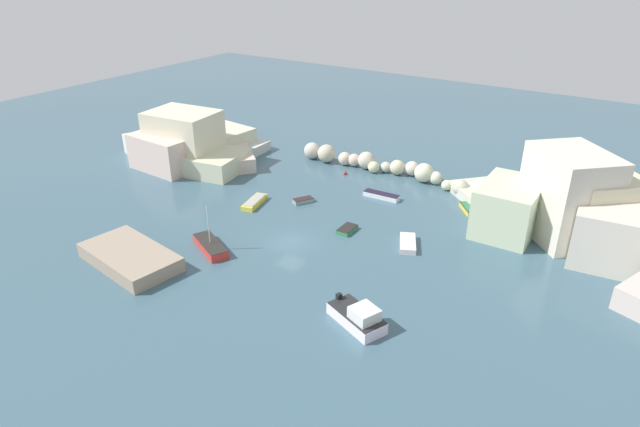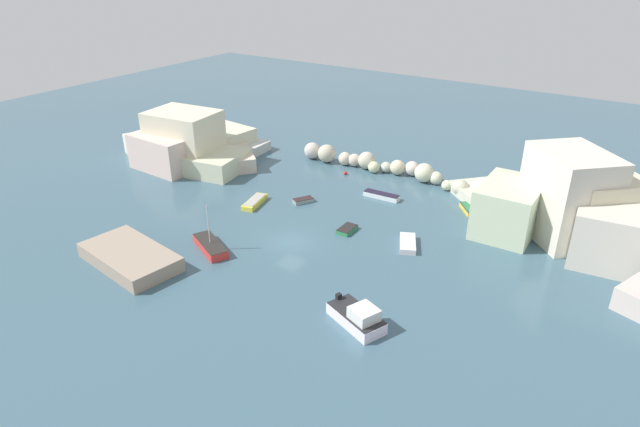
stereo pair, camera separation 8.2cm
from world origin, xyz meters
The scene contains 14 objects.
cove_water centered at (0.00, 0.00, 0.00)m, with size 160.00×160.00×0.00m, color #3E5E6E.
cliff_headland_left centered at (-25.64, 11.49, 2.21)m, with size 21.46×17.38×7.36m.
cliff_headland_right centered at (23.29, 15.88, 3.37)m, with size 28.02×22.56×9.21m.
rock_breakwater centered at (2.32, 21.73, 1.09)m, with size 30.09×4.61×2.75m.
stone_dock centered at (-10.15, -11.71, 0.70)m, with size 9.97×5.33×1.40m, color gray.
channel_buoy centered at (-4.78, 18.74, 0.23)m, with size 0.46×0.46×0.46m, color red.
moored_boat_0 centered at (12.67, 16.98, 0.29)m, with size 2.94×3.18×0.55m.
moored_boat_1 centered at (-8.83, 4.99, 0.30)m, with size 2.39×4.46×0.63m.
moored_boat_2 centered at (12.45, -8.04, 0.76)m, with size 5.50×4.01×2.00m.
moored_boat_3 centered at (3.60, 5.15, 0.23)m, with size 1.41×2.42×0.45m.
moored_boat_4 centered at (2.66, 14.73, 0.31)m, with size 4.41×1.31×0.62m.
moored_boat_5 centered at (-5.69, -5.63, 0.43)m, with size 5.48×3.87×4.87m.
moored_boat_6 centered at (-4.43, 8.55, 0.25)m, with size 2.12×2.58×0.50m.
moored_boat_7 centered at (10.31, 5.74, 0.30)m, with size 3.00×4.00×0.59m.
Camera 2 is at (29.27, -39.01, 27.01)m, focal length 30.72 mm.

